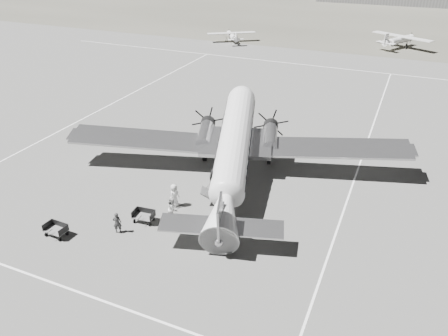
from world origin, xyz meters
TOP-DOWN VIEW (x-y plane):
  - ground at (0.00, 0.00)m, footprint 260.00×260.00m
  - taxi_line_near at (0.00, -14.00)m, footprint 60.00×0.15m
  - taxi_line_right at (12.00, 0.00)m, footprint 0.15×80.00m
  - taxi_line_left at (-18.00, 10.00)m, footprint 0.15×60.00m
  - taxi_line_horizon at (0.00, 40.00)m, footprint 90.00×0.15m
  - grass_infield at (0.00, 95.00)m, footprint 260.00×90.00m
  - dc3_airliner at (2.74, 1.48)m, footprint 34.26×28.26m
  - light_plane_left at (-17.80, 50.64)m, footprint 11.98×11.52m
  - light_plane_right at (11.76, 58.16)m, footprint 14.57×13.68m
  - baggage_cart_near at (-0.92, -6.49)m, footprint 1.67×1.25m
  - baggage_cart_far at (-5.50, -10.29)m, footprint 1.63×1.19m
  - ground_crew at (-1.86, -8.29)m, footprint 0.69×0.62m
  - ramp_agent at (0.95, -5.50)m, footprint 0.96×1.12m
  - passenger at (0.10, -3.82)m, footprint 0.73×0.99m

SIDE VIEW (x-z plane):
  - ground at x=0.00m, z-range 0.00..0.00m
  - grass_infield at x=0.00m, z-range 0.00..0.01m
  - taxi_line_near at x=0.00m, z-range 0.00..0.01m
  - taxi_line_right at x=12.00m, z-range 0.00..0.01m
  - taxi_line_left at x=-18.00m, z-range 0.00..0.01m
  - taxi_line_horizon at x=0.00m, z-range 0.00..0.01m
  - baggage_cart_near at x=-0.92m, z-range 0.00..0.88m
  - baggage_cart_far at x=-5.50m, z-range 0.00..0.90m
  - ground_crew at x=-1.86m, z-range 0.00..1.59m
  - passenger at x=0.10m, z-range 0.00..1.86m
  - light_plane_left at x=-17.80m, z-range 0.00..1.94m
  - ramp_agent at x=0.95m, z-range 0.00..1.98m
  - light_plane_right at x=11.76m, z-range 0.00..2.39m
  - dc3_airliner at x=2.74m, z-range 0.00..5.63m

